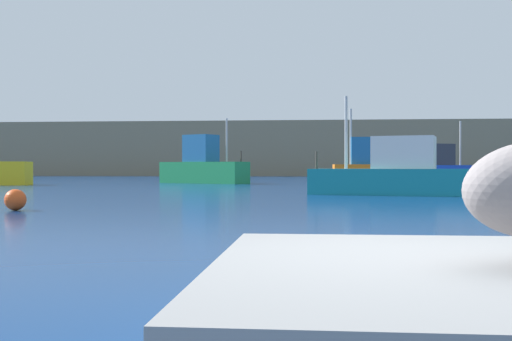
% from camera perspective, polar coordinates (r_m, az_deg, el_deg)
% --- Properties ---
extents(hillside_backdrop, '(140.00, 11.47, 6.52)m').
position_cam_1_polar(hillside_backdrop, '(79.24, 5.73, 1.89)').
color(hillside_backdrop, '#7F755B').
rests_on(hillside_backdrop, ground).
extents(fishing_boat_blue, '(4.85, 3.39, 4.34)m').
position_cam_1_polar(fishing_boat_blue, '(46.29, 16.43, 0.17)').
color(fishing_boat_blue, blue).
rests_on(fishing_boat_blue, ground).
extents(fishing_boat_orange, '(4.81, 1.59, 4.31)m').
position_cam_1_polar(fishing_boat_orange, '(35.67, 10.52, -0.01)').
color(fishing_boat_orange, orange).
rests_on(fishing_boat_orange, ground).
extents(fishing_boat_green, '(6.37, 4.53, 4.22)m').
position_cam_1_polar(fishing_boat_green, '(42.23, -4.78, 0.38)').
color(fishing_boat_green, '#1E8C4C').
rests_on(fishing_boat_green, ground).
extents(fishing_boat_teal, '(6.99, 3.54, 3.92)m').
position_cam_1_polar(fishing_boat_teal, '(25.24, 12.70, -0.33)').
color(fishing_boat_teal, teal).
rests_on(fishing_boat_teal, ground).
extents(mooring_buoy, '(0.54, 0.54, 0.54)m').
position_cam_1_polar(mooring_buoy, '(16.96, -20.79, -2.48)').
color(mooring_buoy, '#E54C19').
rests_on(mooring_buoy, ground).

